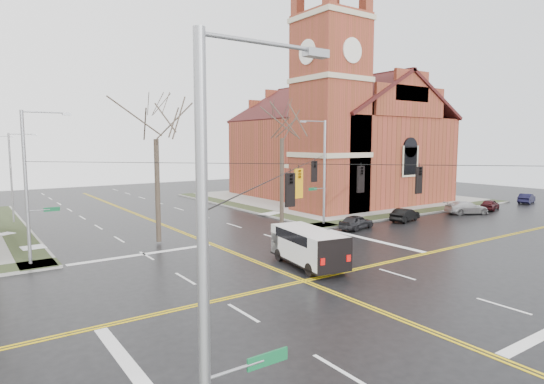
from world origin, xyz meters
TOP-DOWN VIEW (x-y plane):
  - ground at (0.00, 0.00)m, footprint 120.00×120.00m
  - sidewalks at (0.00, 0.00)m, footprint 80.00×80.00m
  - road_markings at (0.00, 0.00)m, footprint 100.00×100.00m
  - church at (24.76, 24.78)m, footprint 24.28×27.48m
  - signal_pole_ne at (11.32, 11.50)m, footprint 2.75×0.22m
  - signal_pole_nw at (-11.32, 11.50)m, footprint 2.75×0.22m
  - signal_pole_sw at (-11.32, -11.50)m, footprint 2.75×0.22m
  - span_wires at (0.00, 0.00)m, footprint 23.02×23.02m
  - traffic_signals at (-0.00, -0.67)m, footprint 8.21×8.26m
  - streetlight_north_a at (-10.65, 28.00)m, footprint 2.30×0.20m
  - cargo_van at (2.04, 2.34)m, footprint 3.07×5.98m
  - parked_car_a at (12.59, 8.63)m, footprint 3.81×2.11m
  - parked_car_b at (19.02, 8.76)m, footprint 3.88×2.10m
  - parked_car_c at (27.68, 8.01)m, footprint 4.79×3.40m
  - parked_car_d at (32.16, 8.06)m, footprint 3.71×2.32m
  - parked_car_e at (40.95, 8.49)m, footprint 3.81×2.12m
  - tree_nw_near at (-3.04, 12.94)m, footprint 4.00×4.00m
  - tree_ne at (8.64, 13.87)m, footprint 4.00×4.00m

SIDE VIEW (x-z plane):
  - ground at x=0.00m, z-range 0.00..0.00m
  - road_markings at x=0.00m, z-range 0.00..0.01m
  - sidewalks at x=0.00m, z-range -0.01..0.16m
  - parked_car_d at x=32.16m, z-range 0.00..1.18m
  - parked_car_e at x=40.95m, z-range 0.00..1.19m
  - parked_car_b at x=19.02m, z-range 0.00..1.21m
  - parked_car_a at x=12.59m, z-range 0.00..1.23m
  - parked_car_c at x=27.68m, z-range 0.00..1.29m
  - cargo_van at x=2.04m, z-range 0.20..2.37m
  - streetlight_north_a at x=-10.65m, z-range 0.47..8.47m
  - signal_pole_ne at x=11.32m, z-range 0.45..9.45m
  - signal_pole_nw at x=-11.32m, z-range 0.45..9.45m
  - signal_pole_sw at x=-11.32m, z-range 0.45..9.45m
  - traffic_signals at x=0.00m, z-range 4.80..6.10m
  - span_wires at x=0.00m, z-range 6.18..6.22m
  - tree_nw_near at x=-3.04m, z-range 2.48..13.54m
  - tree_ne at x=8.64m, z-range 2.52..13.75m
  - church at x=24.76m, z-range -5.32..22.18m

